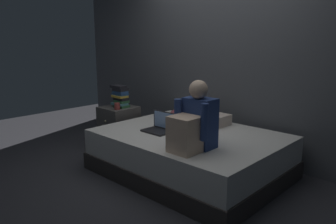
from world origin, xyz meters
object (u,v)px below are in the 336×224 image
at_px(bed, 190,153).
at_px(person_sitting, 194,123).
at_px(pillow, 205,118).
at_px(book_stack, 120,96).
at_px(clothes_pile, 180,115).
at_px(laptop, 160,127).
at_px(nightstand, 119,127).
at_px(mug, 117,106).

distance_m(bed, person_sitting, 0.73).
height_order(pillow, book_stack, book_stack).
bearing_deg(clothes_pile, laptop, -72.18).
bearing_deg(pillow, clothes_pile, -167.24).
xyz_separation_m(nightstand, mug, (0.13, -0.12, 0.34)).
relative_size(mug, clothes_pile, 0.26).
distance_m(pillow, clothes_pile, 0.34).
height_order(pillow, clothes_pile, pillow).
bearing_deg(nightstand, person_sitting, -13.82).
bearing_deg(mug, laptop, -5.24).
bearing_deg(pillow, book_stack, -159.64).
xyz_separation_m(pillow, clothes_pile, (-0.34, -0.08, -0.00)).
bearing_deg(book_stack, mug, -54.76).
bearing_deg(book_stack, clothes_pile, 23.38).
bearing_deg(pillow, mug, -151.90).
height_order(nightstand, mug, mug).
distance_m(bed, laptop, 0.45).
height_order(laptop, clothes_pile, laptop).
xyz_separation_m(nightstand, clothes_pile, (0.83, 0.36, 0.24)).
xyz_separation_m(person_sitting, book_stack, (-1.64, 0.42, 0.01)).
bearing_deg(laptop, nightstand, 168.74).
height_order(nightstand, book_stack, book_stack).
bearing_deg(book_stack, bed, -1.45).
relative_size(nightstand, clothes_pile, 1.67).
bearing_deg(clothes_pile, person_sitting, -42.24).
bearing_deg(laptop, bed, 31.66).
distance_m(bed, pillow, 0.56).
bearing_deg(nightstand, clothes_pile, 23.25).
bearing_deg(bed, book_stack, 178.55).
bearing_deg(bed, laptop, -148.34).
relative_size(pillow, clothes_pile, 1.60).
distance_m(bed, book_stack, 1.36).
relative_size(nightstand, person_sitting, 0.89).
distance_m(person_sitting, clothes_pile, 1.16).
bearing_deg(bed, clothes_pile, 141.64).
height_order(bed, mug, mug).
relative_size(book_stack, clothes_pile, 0.86).
bearing_deg(mug, nightstand, 137.31).
xyz_separation_m(nightstand, laptop, (1.01, -0.20, 0.24)).
relative_size(person_sitting, pillow, 1.17).
height_order(laptop, book_stack, book_stack).
xyz_separation_m(bed, person_sitting, (0.37, -0.39, 0.49)).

